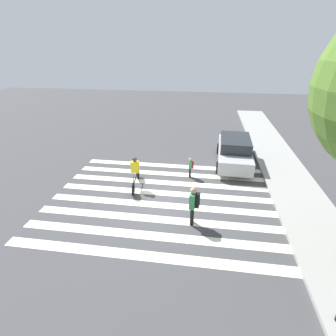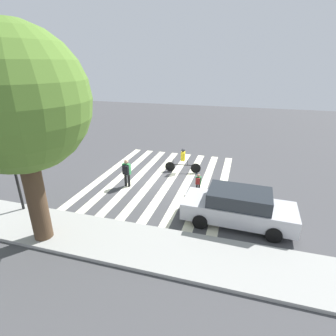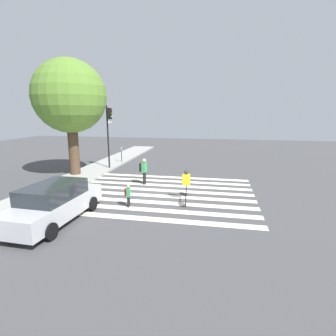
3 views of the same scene
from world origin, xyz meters
name	(u,v)px [view 1 (image 1 of 3)]	position (x,y,z in m)	size (l,w,h in m)	color
ground_plane	(162,199)	(0.00, 0.00, 0.00)	(60.00, 60.00, 0.00)	#444447
sidewalk_curb	(306,209)	(0.00, 6.25, 0.07)	(36.00, 2.50, 0.14)	#9E9E99
crosswalk_stripes	(162,199)	(0.00, 0.00, 0.00)	(7.71, 10.00, 0.01)	#F2EDCC
pedestrian_adult_yellow_jacket	(194,203)	(1.61, 1.52, 0.95)	(0.47, 0.40, 1.62)	black
pedestrian_child_with_backpack	(191,166)	(-2.39, 1.15, 0.64)	(0.32, 0.27, 1.10)	black
cyclist_far_lane	(135,171)	(-0.93, -1.45, 0.86)	(2.30, 0.42, 1.60)	black
car_parked_silver_sedan	(234,151)	(-4.56, 3.55, 0.80)	(4.79, 2.11, 1.58)	#B7B7BC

